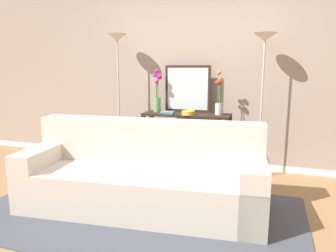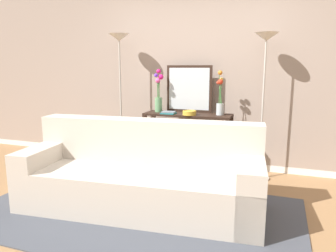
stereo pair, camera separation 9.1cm
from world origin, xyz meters
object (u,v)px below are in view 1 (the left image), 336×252
Objects in this scene: console_table at (186,131)px; vase_tall_flowers at (157,94)px; book_row_under_console at (162,163)px; book_stack at (167,113)px; floor_lamp_left at (118,63)px; wall_mirror at (188,89)px; couch at (143,178)px; fruit_bowl at (188,113)px; floor_lamp_right at (264,66)px; vase_short_flowers at (219,98)px.

vase_tall_flowers reaches higher than console_table.
book_stack is at bearing -43.39° from book_row_under_console.
book_stack is at bearing -6.09° from floor_lamp_left.
wall_mirror is (0.98, 0.18, -0.35)m from floor_lamp_left.
wall_mirror is at bearing 86.93° from couch.
floor_lamp_left is 1.57m from book_row_under_console.
couch is 12.72× the size of book_stack.
vase_tall_flowers reaches higher than fruit_bowl.
floor_lamp_left is 3.15× the size of vase_tall_flowers.
floor_lamp_right is at bearing 3.84° from book_stack.
wall_mirror is 3.35× the size of book_stack.
floor_lamp_right is 9.46× the size of book_stack.
vase_tall_flowers is at bearing 163.20° from fruit_bowl.
floor_lamp_left is (-0.90, 1.28, 1.16)m from couch.
wall_mirror is 1.13m from book_row_under_console.
fruit_bowl reaches higher than book_row_under_console.
book_row_under_console is (-1.33, 0.03, -1.39)m from floor_lamp_right.
console_table is at bearing 24.00° from book_stack.
couch is 1.59m from vase_short_flowers.
couch is at bearing -130.30° from floor_lamp_right.
couch reaches higher than book_stack.
book_row_under_console is at bearing -178.87° from vase_short_flowers.
vase_short_flowers is (0.87, -0.01, -0.03)m from vase_tall_flowers.
wall_mirror is at bearing 163.01° from vase_short_flowers.
vase_tall_flowers is (-0.44, 0.03, 0.50)m from console_table.
wall_mirror is (-1.01, 0.18, -0.31)m from floor_lamp_right.
floor_lamp_left reaches higher than console_table.
vase_tall_flowers is 0.87m from vase_short_flowers.
couch is at bearing -76.23° from vase_tall_flowers.
vase_short_flowers reaches higher than couch.
wall_mirror reaches higher than vase_tall_flowers.
console_table is 6.63× the size of fruit_bowl.
vase_tall_flowers is at bearing 176.15° from console_table.
wall_mirror reaches higher than book_row_under_console.
floor_lamp_right is at bearing 5.84° from fruit_bowl.
floor_lamp_right reaches higher than fruit_bowl.
wall_mirror is 1.09× the size of vase_tall_flowers.
floor_lamp_left is 1.03× the size of floor_lamp_right.
fruit_bowl is 0.89m from book_row_under_console.
console_table is (0.11, 1.31, 0.23)m from couch.
vase_short_flowers reaches higher than fruit_bowl.
floor_lamp_right reaches higher than book_row_under_console.
floor_lamp_left is 1.02m from book_stack.
floor_lamp_right is 6.86× the size of book_row_under_console.
console_table is 0.67m from vase_tall_flowers.
floor_lamp_right reaches higher than vase_tall_flowers.
vase_short_flowers is at bearing 1.13° from book_row_under_console.
floor_lamp_left reaches higher than floor_lamp_right.
floor_lamp_left is 1.25m from fruit_bowl.
book_row_under_console is at bearing 163.80° from fruit_bowl.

